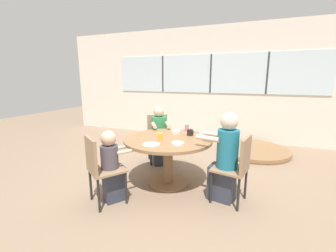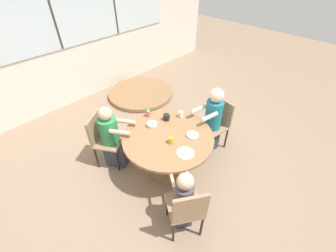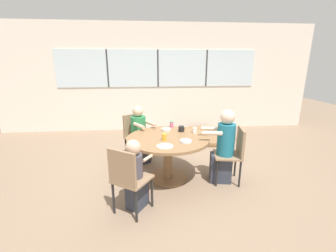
% 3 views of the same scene
% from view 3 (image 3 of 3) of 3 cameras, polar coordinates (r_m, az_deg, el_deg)
% --- Properties ---
extents(ground_plane, '(16.00, 16.00, 0.00)m').
position_cam_3_polar(ground_plane, '(3.74, 0.00, -13.11)').
color(ground_plane, '#8C725B').
extents(wall_back_with_windows, '(8.40, 0.08, 2.80)m').
position_cam_3_polar(wall_back_with_windows, '(6.14, -2.57, 12.19)').
color(wall_back_with_windows, silver).
rests_on(wall_back_with_windows, ground_plane).
extents(dining_table, '(1.27, 1.27, 0.70)m').
position_cam_3_polar(dining_table, '(3.50, 0.00, -5.24)').
color(dining_table, olive).
rests_on(dining_table, ground_plane).
extents(chair_for_woman_green_shirt, '(0.55, 0.55, 0.87)m').
position_cam_3_polar(chair_for_woman_green_shirt, '(4.30, -8.36, -1.75)').
color(chair_for_woman_green_shirt, '#937556').
rests_on(chair_for_woman_green_shirt, ground_plane).
extents(chair_for_man_blue_shirt, '(0.47, 0.47, 0.87)m').
position_cam_3_polar(chair_for_man_blue_shirt, '(3.58, 16.40, -5.96)').
color(chair_for_man_blue_shirt, '#937556').
rests_on(chair_for_man_blue_shirt, ground_plane).
extents(chair_for_toddler, '(0.55, 0.55, 0.87)m').
position_cam_3_polar(chair_for_toddler, '(2.75, -10.28, -12.39)').
color(chair_for_toddler, '#937556').
rests_on(chair_for_toddler, ground_plane).
extents(person_woman_green_shirt, '(0.49, 0.56, 1.06)m').
position_cam_3_polar(person_woman_green_shirt, '(4.18, -7.21, -2.73)').
color(person_woman_green_shirt, '#333847').
rests_on(person_woman_green_shirt, ground_plane).
extents(person_man_blue_shirt, '(0.52, 0.35, 1.15)m').
position_cam_3_polar(person_man_blue_shirt, '(3.54, 13.88, -5.61)').
color(person_man_blue_shirt, '#333847').
rests_on(person_man_blue_shirt, ground_plane).
extents(person_toddler, '(0.39, 0.44, 0.93)m').
position_cam_3_polar(person_toddler, '(2.90, -8.23, -12.51)').
color(person_toddler, '#333847').
rests_on(person_toddler, ground_plane).
extents(coffee_mug, '(0.10, 0.09, 0.09)m').
position_cam_3_polar(coffee_mug, '(3.73, 3.41, -0.71)').
color(coffee_mug, black).
rests_on(coffee_mug, dining_table).
extents(sippy_cup, '(0.07, 0.07, 0.14)m').
position_cam_3_polar(sippy_cup, '(3.95, 0.94, 0.64)').
color(sippy_cup, '#CC668C').
rests_on(sippy_cup, dining_table).
extents(juice_glass, '(0.07, 0.07, 0.10)m').
position_cam_3_polar(juice_glass, '(3.31, -0.97, -2.79)').
color(juice_glass, gold).
rests_on(juice_glass, dining_table).
extents(milk_carton_small, '(0.06, 0.06, 0.09)m').
position_cam_3_polar(milk_carton_small, '(3.67, 6.81, -1.10)').
color(milk_carton_small, silver).
rests_on(milk_carton_small, dining_table).
extents(bowl_white_shallow, '(0.15, 0.15, 0.05)m').
position_cam_3_polar(bowl_white_shallow, '(3.75, -0.41, -0.94)').
color(bowl_white_shallow, silver).
rests_on(bowl_white_shallow, dining_table).
extents(bowl_cereal, '(0.17, 0.17, 0.03)m').
position_cam_3_polar(bowl_cereal, '(3.25, 4.55, -3.87)').
color(bowl_cereal, silver).
rests_on(bowl_cereal, dining_table).
extents(plate_tortillas, '(0.23, 0.23, 0.01)m').
position_cam_3_polar(plate_tortillas, '(3.08, -0.81, -5.14)').
color(plate_tortillas, beige).
rests_on(plate_tortillas, dining_table).
extents(folded_table_stack, '(1.48, 1.48, 0.09)m').
position_cam_3_polar(folded_table_stack, '(5.73, 9.53, -2.30)').
color(folded_table_stack, olive).
rests_on(folded_table_stack, ground_plane).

